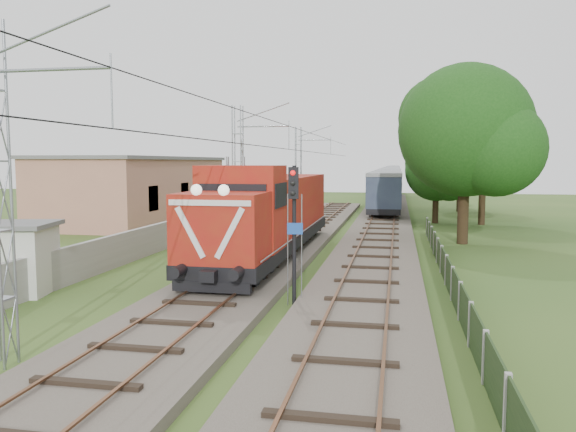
% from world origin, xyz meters
% --- Properties ---
extents(ground, '(140.00, 140.00, 0.00)m').
position_xyz_m(ground, '(0.00, 0.00, 0.00)').
color(ground, '#2E4D1D').
rests_on(ground, ground).
extents(track_main, '(4.20, 70.00, 0.45)m').
position_xyz_m(track_main, '(0.00, 7.00, 0.18)').
color(track_main, '#6B6054').
rests_on(track_main, ground).
extents(track_side, '(4.20, 80.00, 0.45)m').
position_xyz_m(track_side, '(5.00, 20.00, 0.18)').
color(track_side, '#6B6054').
rests_on(track_side, ground).
extents(catenary, '(3.31, 70.00, 8.00)m').
position_xyz_m(catenary, '(-2.95, 12.00, 4.05)').
color(catenary, gray).
rests_on(catenary, ground).
extents(boundary_wall, '(0.25, 40.00, 1.50)m').
position_xyz_m(boundary_wall, '(-6.50, 12.00, 0.75)').
color(boundary_wall, '#9E9E99').
rests_on(boundary_wall, ground).
extents(station_building, '(8.40, 20.40, 5.22)m').
position_xyz_m(station_building, '(-15.00, 24.00, 2.63)').
color(station_building, tan).
rests_on(station_building, ground).
extents(fence, '(0.12, 32.00, 1.20)m').
position_xyz_m(fence, '(8.00, 3.00, 0.60)').
color(fence, black).
rests_on(fence, ground).
extents(locomotive, '(3.15, 17.98, 4.56)m').
position_xyz_m(locomotive, '(0.00, 7.09, 2.33)').
color(locomotive, black).
rests_on(locomotive, ground).
extents(coach_rake, '(2.84, 106.12, 3.28)m').
position_xyz_m(coach_rake, '(5.00, 78.09, 2.39)').
color(coach_rake, black).
rests_on(coach_rake, ground).
extents(signal_post, '(0.52, 0.40, 4.67)m').
position_xyz_m(signal_post, '(2.77, -1.39, 3.21)').
color(signal_post, black).
rests_on(signal_post, ground).
extents(relay_hut, '(2.99, 2.99, 2.60)m').
position_xyz_m(relay_hut, '(-7.40, -1.45, 1.31)').
color(relay_hut, beige).
rests_on(relay_hut, ground).
extents(tree_a, '(8.05, 7.66, 10.43)m').
position_xyz_m(tree_a, '(9.95, 14.67, 6.51)').
color(tree_a, '#362616').
rests_on(tree_a, ground).
extents(tree_b, '(7.66, 7.29, 9.93)m').
position_xyz_m(tree_b, '(12.51, 25.42, 6.20)').
color(tree_b, '#362616').
rests_on(tree_b, ground).
extents(tree_c, '(5.06, 4.82, 6.56)m').
position_xyz_m(tree_c, '(9.08, 25.95, 4.09)').
color(tree_c, '#362616').
rests_on(tree_c, ground).
extents(tree_d, '(7.59, 7.23, 9.84)m').
position_xyz_m(tree_d, '(12.08, 37.12, 6.14)').
color(tree_d, '#362616').
rests_on(tree_d, ground).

